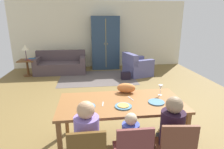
% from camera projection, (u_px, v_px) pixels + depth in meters
% --- Properties ---
extents(ground_plane, '(7.15, 6.53, 0.02)m').
position_uv_depth(ground_plane, '(108.00, 95.00, 5.17)').
color(ground_plane, brown).
extents(back_wall, '(7.15, 0.10, 2.70)m').
position_uv_depth(back_wall, '(100.00, 35.00, 7.93)').
color(back_wall, beige).
rests_on(back_wall, ground_plane).
extents(dining_table, '(1.94, 0.94, 0.76)m').
position_uv_depth(dining_table, '(121.00, 106.00, 2.98)').
color(dining_table, brown).
rests_on(dining_table, ground_plane).
extents(plate_near_man, '(0.25, 0.25, 0.02)m').
position_uv_depth(plate_near_man, '(87.00, 107.00, 2.78)').
color(plate_near_man, teal).
rests_on(plate_near_man, dining_table).
extents(pizza_near_man, '(0.17, 0.17, 0.01)m').
position_uv_depth(pizza_near_man, '(87.00, 106.00, 2.78)').
color(pizza_near_man, gold).
rests_on(pizza_near_man, plate_near_man).
extents(plate_near_child, '(0.25, 0.25, 0.02)m').
position_uv_depth(plate_near_child, '(123.00, 106.00, 2.79)').
color(plate_near_child, teal).
rests_on(plate_near_child, dining_table).
extents(pizza_near_child, '(0.17, 0.17, 0.01)m').
position_uv_depth(pizza_near_child, '(123.00, 105.00, 2.78)').
color(pizza_near_child, gold).
rests_on(pizza_near_child, plate_near_child).
extents(plate_near_woman, '(0.25, 0.25, 0.02)m').
position_uv_depth(plate_near_woman, '(156.00, 102.00, 2.93)').
color(plate_near_woman, teal).
rests_on(plate_near_woman, dining_table).
extents(wine_glass, '(0.07, 0.07, 0.19)m').
position_uv_depth(wine_glass, '(161.00, 88.00, 3.18)').
color(wine_glass, silver).
rests_on(wine_glass, dining_table).
extents(fork, '(0.03, 0.15, 0.01)m').
position_uv_depth(fork, '(103.00, 104.00, 2.88)').
color(fork, silver).
rests_on(fork, dining_table).
extents(knife, '(0.06, 0.17, 0.01)m').
position_uv_depth(knife, '(131.00, 98.00, 3.08)').
color(knife, silver).
rests_on(knife, dining_table).
extents(person_man, '(0.30, 0.40, 1.11)m').
position_uv_depth(person_man, '(87.00, 144.00, 2.35)').
color(person_man, '#343E4A').
rests_on(person_man, ground_plane).
extents(person_child, '(0.22, 0.29, 0.92)m').
position_uv_depth(person_child, '(130.00, 147.00, 2.43)').
color(person_child, '#373F41').
rests_on(person_child, ground_plane).
extents(dining_chair_woman, '(0.47, 0.47, 0.87)m').
position_uv_depth(dining_chair_woman, '(175.00, 148.00, 2.31)').
color(dining_chair_woman, brown).
rests_on(dining_chair_woman, ground_plane).
extents(person_woman, '(0.31, 0.41, 1.11)m').
position_uv_depth(person_woman, '(170.00, 138.00, 2.47)').
color(person_woman, '#393B42').
rests_on(person_woman, ground_plane).
extents(cat, '(0.35, 0.23, 0.17)m').
position_uv_depth(cat, '(126.00, 88.00, 3.30)').
color(cat, orange).
rests_on(cat, dining_table).
extents(area_rug, '(2.60, 1.80, 0.01)m').
position_uv_depth(area_rug, '(97.00, 78.00, 6.65)').
color(area_rug, '#574E4B').
rests_on(area_rug, ground_plane).
extents(couch, '(1.87, 0.86, 0.82)m').
position_uv_depth(couch, '(61.00, 65.00, 7.22)').
color(couch, '#493C40').
rests_on(couch, ground_plane).
extents(armchair, '(1.07, 1.06, 0.82)m').
position_uv_depth(armchair, '(137.00, 67.00, 6.90)').
color(armchair, '#535484').
rests_on(armchair, ground_plane).
extents(armoire, '(1.10, 0.59, 2.10)m').
position_uv_depth(armoire, '(105.00, 43.00, 7.67)').
color(armoire, '#24384F').
rests_on(armoire, ground_plane).
extents(side_table, '(0.56, 0.56, 0.58)m').
position_uv_depth(side_table, '(27.00, 66.00, 6.82)').
color(side_table, brown).
rests_on(side_table, ground_plane).
extents(table_lamp, '(0.26, 0.26, 0.54)m').
position_uv_depth(table_lamp, '(25.00, 48.00, 6.64)').
color(table_lamp, '#553642').
rests_on(table_lamp, side_table).
extents(book_lower, '(0.22, 0.16, 0.03)m').
position_uv_depth(book_lower, '(31.00, 60.00, 6.76)').
color(book_lower, '#A03829').
rests_on(book_lower, side_table).
extents(book_upper, '(0.22, 0.16, 0.03)m').
position_uv_depth(book_upper, '(32.00, 59.00, 6.80)').
color(book_upper, '#295789').
rests_on(book_upper, book_lower).
extents(handbag, '(0.32, 0.16, 0.26)m').
position_uv_depth(handbag, '(126.00, 76.00, 6.44)').
color(handbag, black).
rests_on(handbag, ground_plane).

